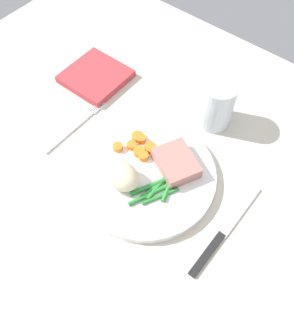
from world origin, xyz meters
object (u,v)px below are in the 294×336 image
at_px(meat_portion, 176,163).
at_px(water_glass, 217,107).
at_px(dinner_plate, 147,173).
at_px(knife, 224,231).
at_px(napkin, 96,76).
at_px(fork, 75,126).

relative_size(meat_portion, water_glass, 0.82).
height_order(meat_portion, water_glass, water_glass).
xyz_separation_m(dinner_plate, knife, (0.17, -0.00, -0.01)).
bearing_deg(napkin, dinner_plate, -26.64).
height_order(knife, napkin, napkin).
distance_m(knife, water_glass, 0.24).
bearing_deg(meat_portion, knife, -17.75).
relative_size(dinner_plate, meat_portion, 3.20).
height_order(meat_portion, knife, meat_portion).
height_order(dinner_plate, water_glass, water_glass).
xyz_separation_m(knife, napkin, (-0.42, 0.13, 0.01)).
bearing_deg(fork, meat_portion, 6.70).
xyz_separation_m(dinner_plate, napkin, (-0.25, 0.12, -0.00)).
relative_size(fork, water_glass, 1.69).
bearing_deg(water_glass, fork, -137.86).
distance_m(water_glass, napkin, 0.28).
height_order(dinner_plate, napkin, same).
distance_m(meat_portion, knife, 0.14).
bearing_deg(water_glass, dinner_plate, -97.64).
bearing_deg(fork, knife, -4.47).
height_order(dinner_plate, meat_portion, meat_portion).
bearing_deg(knife, napkin, 165.34).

